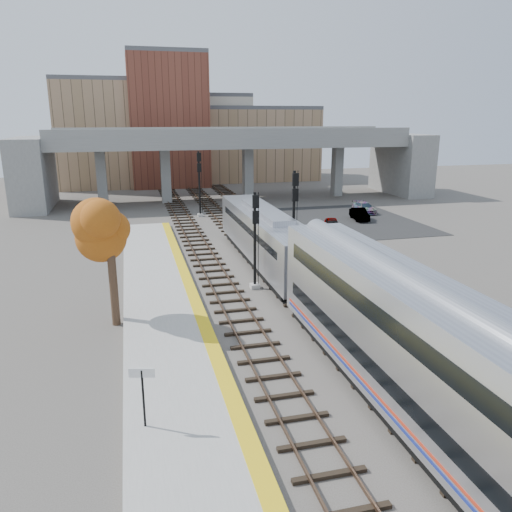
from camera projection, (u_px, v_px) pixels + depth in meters
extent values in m
plane|color=#47423D|center=(321.00, 345.00, 24.76)|extent=(160.00, 160.00, 0.00)
cube|color=#9E9E99|center=(174.00, 359.00, 22.99)|extent=(4.50, 60.00, 0.35)
cube|color=yellow|center=(214.00, 351.00, 23.39)|extent=(0.70, 60.00, 0.01)
cube|color=black|center=(215.00, 274.00, 35.64)|extent=(2.50, 95.00, 0.14)
cube|color=brown|center=(205.00, 273.00, 35.44)|extent=(0.07, 95.00, 0.14)
cube|color=brown|center=(224.00, 272.00, 35.78)|extent=(0.07, 95.00, 0.14)
cube|color=black|center=(271.00, 270.00, 36.64)|extent=(2.50, 95.00, 0.14)
cube|color=brown|center=(262.00, 269.00, 36.44)|extent=(0.07, 95.00, 0.14)
cube|color=brown|center=(280.00, 268.00, 36.78)|extent=(0.07, 95.00, 0.14)
cube|color=black|center=(322.00, 266.00, 37.59)|extent=(2.50, 95.00, 0.14)
cube|color=brown|center=(313.00, 265.00, 37.39)|extent=(0.07, 95.00, 0.14)
cube|color=brown|center=(331.00, 264.00, 37.73)|extent=(0.07, 95.00, 0.14)
cube|color=slate|center=(233.00, 141.00, 65.82)|extent=(46.00, 10.00, 1.50)
cube|color=slate|center=(241.00, 133.00, 61.01)|extent=(46.00, 0.20, 1.00)
cube|color=slate|center=(226.00, 131.00, 69.96)|extent=(46.00, 0.20, 1.00)
cube|color=slate|center=(102.00, 177.00, 62.93)|extent=(1.20, 1.60, 7.00)
cube|color=slate|center=(166.00, 176.00, 64.83)|extent=(1.20, 1.60, 7.00)
cube|color=slate|center=(248.00, 173.00, 67.45)|extent=(1.20, 1.60, 7.00)
cube|color=slate|center=(337.00, 171.00, 70.54)|extent=(1.20, 1.60, 7.00)
cube|color=slate|center=(33.00, 173.00, 60.83)|extent=(4.00, 12.00, 8.50)
cube|color=slate|center=(401.00, 164.00, 72.72)|extent=(4.00, 12.00, 8.50)
cube|color=#9E7B5B|center=(117.00, 135.00, 80.84)|extent=(18.00, 14.00, 16.00)
cube|color=#4C4C4F|center=(113.00, 81.00, 78.60)|extent=(18.00, 14.00, 0.60)
cube|color=beige|center=(199.00, 139.00, 89.11)|extent=(16.00, 16.00, 14.00)
cube|color=#4C4C4F|center=(198.00, 96.00, 87.13)|extent=(16.00, 16.00, 0.60)
cube|color=brown|center=(168.00, 122.00, 79.41)|extent=(12.00, 10.00, 20.00)
cube|color=#4C4C4F|center=(165.00, 53.00, 76.62)|extent=(12.00, 10.00, 0.60)
cube|color=#9E7B5B|center=(256.00, 145.00, 89.89)|extent=(20.00, 14.00, 12.00)
cube|color=#4C4C4F|center=(256.00, 108.00, 88.18)|extent=(20.00, 14.00, 0.60)
cube|color=black|center=(347.00, 220.00, 54.20)|extent=(14.00, 18.00, 0.04)
cube|color=#A8AAB2|center=(265.00, 235.00, 37.53)|extent=(3.00, 19.00, 3.20)
cube|color=black|center=(238.00, 206.00, 46.25)|extent=(2.20, 0.06, 1.10)
cube|color=black|center=(265.00, 227.00, 37.37)|extent=(3.02, 16.15, 0.50)
cube|color=black|center=(265.00, 258.00, 38.04)|extent=(2.70, 17.10, 0.50)
cube|color=#A8AAB2|center=(266.00, 211.00, 37.05)|extent=(1.60, 9.50, 0.40)
cube|color=#A8AAB2|center=(448.00, 371.00, 16.29)|extent=(3.00, 25.00, 4.60)
cube|color=black|center=(452.00, 337.00, 15.97)|extent=(3.02, 23.00, 0.75)
cube|color=black|center=(445.00, 395.00, 16.53)|extent=(3.02, 23.00, 0.65)
cube|color=#B12B15|center=(443.00, 417.00, 16.76)|extent=(3.03, 24.00, 0.12)
cube|color=navy|center=(442.00, 423.00, 16.82)|extent=(3.03, 24.00, 0.12)
cube|color=black|center=(441.00, 437.00, 16.97)|extent=(2.70, 23.75, 0.40)
cube|color=#9E9E99|center=(255.00, 286.00, 32.91)|extent=(0.60, 0.60, 0.30)
cylinder|color=black|center=(255.00, 242.00, 32.09)|extent=(0.18, 0.18, 6.37)
cube|color=black|center=(256.00, 202.00, 31.14)|extent=(0.41, 0.18, 0.82)
cube|color=black|center=(256.00, 217.00, 31.41)|extent=(0.41, 0.18, 0.82)
cube|color=#9E9E99|center=(293.00, 263.00, 38.02)|extent=(0.60, 0.60, 0.30)
cylinder|color=black|center=(294.00, 219.00, 37.09)|extent=(0.20, 0.20, 7.15)
cube|color=black|center=(296.00, 180.00, 36.06)|extent=(0.46, 0.18, 0.92)
cube|color=black|center=(295.00, 195.00, 36.36)|extent=(0.46, 0.18, 0.92)
cube|color=#9E9E99|center=(200.00, 215.00, 56.42)|extent=(0.60, 0.60, 0.30)
cylinder|color=black|center=(199.00, 184.00, 55.48)|extent=(0.21, 0.21, 7.26)
cube|color=black|center=(199.00, 157.00, 54.43)|extent=(0.47, 0.18, 0.93)
cube|color=black|center=(199.00, 168.00, 54.74)|extent=(0.47, 0.18, 0.93)
cylinder|color=black|center=(143.00, 399.00, 17.43)|extent=(0.08, 0.08, 2.20)
cube|color=white|center=(142.00, 373.00, 17.16)|extent=(0.88, 0.27, 0.35)
cylinder|color=#382619|center=(113.00, 282.00, 26.60)|extent=(0.44, 0.44, 4.85)
ellipsoid|color=#B86518|center=(109.00, 232.00, 25.85)|extent=(3.60, 3.60, 3.46)
imported|color=#99999E|center=(332.00, 224.00, 49.32)|extent=(2.40, 3.80, 1.21)
imported|color=#99999E|center=(359.00, 214.00, 54.19)|extent=(1.93, 3.98, 1.26)
imported|color=#99999E|center=(364.00, 208.00, 58.30)|extent=(1.73, 4.12, 1.19)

